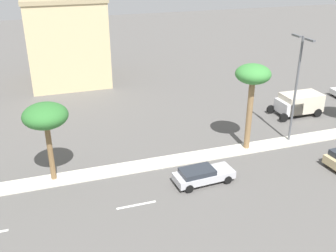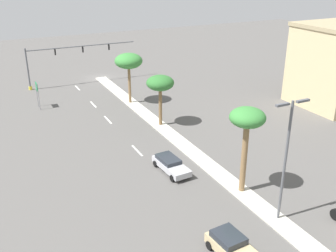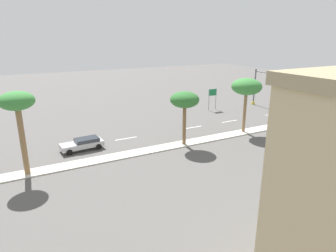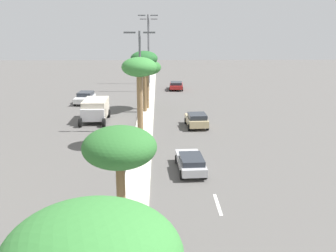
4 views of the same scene
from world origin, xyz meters
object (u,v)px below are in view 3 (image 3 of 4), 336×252
(traffic_signal_gantry, at_px, (276,85))
(directional_road_sign, at_px, (213,95))
(palm_tree_right, at_px, (247,87))
(sedan_silver_outboard, at_px, (83,144))
(palm_tree_rear, at_px, (185,101))
(palm_tree_mid, at_px, (17,105))

(traffic_signal_gantry, distance_m, directional_road_sign, 10.58)
(directional_road_sign, height_order, palm_tree_right, palm_tree_right)
(sedan_silver_outboard, bearing_deg, palm_tree_rear, -110.58)
(palm_tree_right, distance_m, palm_tree_mid, 25.80)
(directional_road_sign, relative_size, palm_tree_mid, 0.47)
(directional_road_sign, height_order, palm_tree_mid, palm_tree_mid)
(traffic_signal_gantry, height_order, palm_tree_mid, palm_tree_mid)
(traffic_signal_gantry, relative_size, sedan_silver_outboard, 3.80)
(palm_tree_right, xyz_separation_m, sedan_silver_outboard, (3.65, 19.89, -5.24))
(palm_tree_right, bearing_deg, sedan_silver_outboard, 79.59)
(traffic_signal_gantry, relative_size, directional_road_sign, 4.97)
(palm_tree_right, distance_m, sedan_silver_outboard, 20.89)
(directional_road_sign, distance_m, sedan_silver_outboard, 24.99)
(directional_road_sign, xyz_separation_m, sedan_silver_outboard, (-8.19, 23.53, -1.90))
(directional_road_sign, xyz_separation_m, palm_tree_right, (-11.84, 3.65, 3.35))
(traffic_signal_gantry, bearing_deg, palm_tree_rear, 107.95)
(directional_road_sign, xyz_separation_m, palm_tree_mid, (-12.08, 29.44, 3.92))
(traffic_signal_gantry, bearing_deg, sedan_silver_outboard, 95.50)
(palm_tree_mid, bearing_deg, directional_road_sign, -67.70)
(palm_tree_right, xyz_separation_m, palm_tree_rear, (-0.34, 9.25, -0.71))
(traffic_signal_gantry, xyz_separation_m, sedan_silver_outboard, (-3.15, 32.67, -3.63))
(palm_tree_right, bearing_deg, traffic_signal_gantry, -62.00)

